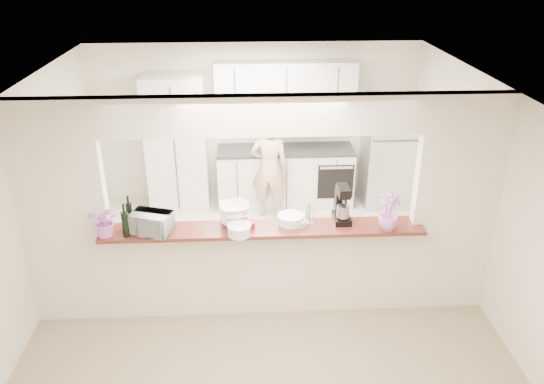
{
  "coord_description": "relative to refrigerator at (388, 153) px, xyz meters",
  "views": [
    {
      "loc": [
        -0.17,
        -4.94,
        3.81
      ],
      "look_at": [
        0.11,
        0.3,
        1.34
      ],
      "focal_mm": 35.0,
      "sensor_mm": 36.0,
      "label": 1
    }
  ],
  "objects": [
    {
      "name": "bar_counter",
      "position": [
        -2.05,
        -2.65,
        -0.27
      ],
      "size": [
        3.4,
        0.38,
        1.09
      ],
      "color": "white",
      "rests_on": "floor"
    },
    {
      "name": "stand_mixer",
      "position": [
        -1.2,
        -2.59,
        0.43
      ],
      "size": [
        0.18,
        0.29,
        0.41
      ],
      "color": "black",
      "rests_on": "bar_counter"
    },
    {
      "name": "tile_overlay",
      "position": [
        -2.05,
        -1.1,
        -0.84
      ],
      "size": [
        5.0,
        2.9,
        0.01
      ],
      "primitive_type": "cube",
      "color": "beige",
      "rests_on": "floor"
    },
    {
      "name": "partition",
      "position": [
        -2.05,
        -2.65,
        0.63
      ],
      "size": [
        5.0,
        0.15,
        2.5
      ],
      "color": "white",
      "rests_on": "floor"
    },
    {
      "name": "wine_bottle_a",
      "position": [
        -3.45,
        -2.58,
        0.38
      ],
      "size": [
        0.07,
        0.07,
        0.35
      ],
      "color": "black",
      "rests_on": "bar_counter"
    },
    {
      "name": "floor",
      "position": [
        -2.05,
        -2.65,
        -0.85
      ],
      "size": [
        6.0,
        6.0,
        0.0
      ],
      "primitive_type": "plane",
      "color": "tan",
      "rests_on": "ground"
    },
    {
      "name": "plate_stack_a",
      "position": [
        -2.3,
        -2.84,
        0.3
      ],
      "size": [
        0.25,
        0.25,
        0.11
      ],
      "color": "white",
      "rests_on": "bar_counter"
    },
    {
      "name": "refrigerator",
      "position": [
        0.0,
        0.0,
        0.0
      ],
      "size": [
        0.75,
        0.7,
        1.7
      ],
      "primitive_type": "cube",
      "color": "#B5B4BA",
      "rests_on": "floor"
    },
    {
      "name": "person",
      "position": [
        -1.87,
        -0.35,
        -0.07
      ],
      "size": [
        0.63,
        0.48,
        1.56
      ],
      "primitive_type": "imported",
      "rotation": [
        0.0,
        0.0,
        2.93
      ],
      "color": "#D5A08A",
      "rests_on": "floor"
    },
    {
      "name": "plate_stack_b",
      "position": [
        -1.75,
        -2.62,
        0.29
      ],
      "size": [
        0.28,
        0.28,
        0.1
      ],
      "color": "white",
      "rests_on": "bar_counter"
    },
    {
      "name": "serving_bowls",
      "position": [
        -2.35,
        -2.6,
        0.35
      ],
      "size": [
        0.36,
        0.36,
        0.23
      ],
      "primitive_type": "imported",
      "rotation": [
        0.0,
        0.0,
        0.18
      ],
      "color": "white",
      "rests_on": "bar_counter"
    },
    {
      "name": "utensil_caddy",
      "position": [
        -1.6,
        -2.6,
        0.33
      ],
      "size": [
        0.25,
        0.17,
        0.22
      ],
      "color": "silver",
      "rests_on": "bar_counter"
    },
    {
      "name": "wine_bottle_b",
      "position": [
        -3.45,
        -2.8,
        0.38
      ],
      "size": [
        0.07,
        0.07,
        0.36
      ],
      "color": "black",
      "rests_on": "bar_counter"
    },
    {
      "name": "kitchen_cabinets",
      "position": [
        -2.24,
        0.07,
        0.12
      ],
      "size": [
        3.15,
        0.62,
        2.25
      ],
      "color": "silver",
      "rests_on": "floor"
    },
    {
      "name": "toaster_oven",
      "position": [
        -3.2,
        -2.75,
        0.35
      ],
      "size": [
        0.47,
        0.39,
        0.23
      ],
      "primitive_type": "imported",
      "rotation": [
        0.0,
        0.0,
        -0.3
      ],
      "color": "#AEADB3",
      "rests_on": "bar_counter"
    },
    {
      "name": "flower_right",
      "position": [
        -0.75,
        -2.8,
        0.44
      ],
      "size": [
        0.24,
        0.24,
        0.39
      ],
      "primitive_type": "imported",
      "rotation": [
        0.0,
        0.0,
        0.1
      ],
      "color": "#BC69C3",
      "rests_on": "bar_counter"
    },
    {
      "name": "flower_left",
      "position": [
        -3.65,
        -2.8,
        0.41
      ],
      "size": [
        0.39,
        0.37,
        0.34
      ],
      "primitive_type": "imported",
      "rotation": [
        0.0,
        0.0,
        -0.41
      ],
      "color": "#E378D0",
      "rests_on": "bar_counter"
    },
    {
      "name": "tan_bowl",
      "position": [
        -1.65,
        -2.68,
        0.27
      ],
      "size": [
        0.13,
        0.13,
        0.06
      ],
      "primitive_type": "cylinder",
      "color": "#C0B287",
      "rests_on": "bar_counter"
    },
    {
      "name": "red_bowl",
      "position": [
        -2.2,
        -2.68,
        0.27
      ],
      "size": [
        0.14,
        0.14,
        0.06
      ],
      "primitive_type": "cylinder",
      "color": "maroon",
      "rests_on": "bar_counter"
    }
  ]
}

